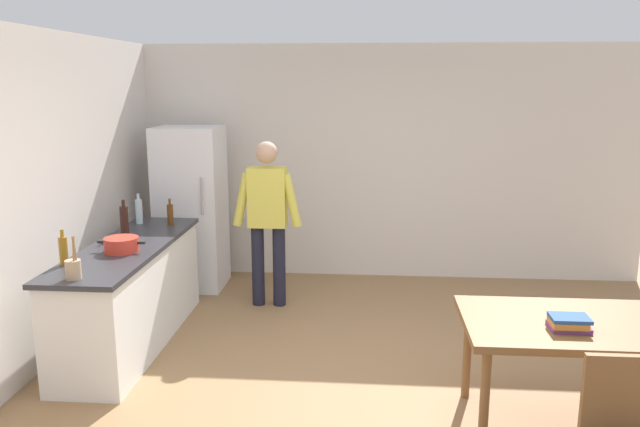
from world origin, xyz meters
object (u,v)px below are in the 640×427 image
Objects in this scene: cooking_pot at (121,245)px; bottle_wine_dark at (124,221)px; bottle_sauce_red at (140,212)px; bottle_oil_amber at (63,250)px; refrigerator at (191,208)px; utensil_jar at (73,269)px; bottle_beer_brown at (170,214)px; person at (268,213)px; book_stack at (569,323)px; bottle_water_clear at (139,211)px; dining_table at (571,332)px.

cooking_pot is 0.53m from bottle_wine_dark.
bottle_sauce_red is (-0.27, 1.14, 0.04)m from cooking_pot.
bottle_wine_dark reaches higher than bottle_oil_amber.
utensil_jar is (-0.12, -2.55, 0.08)m from refrigerator.
bottle_wine_dark is (-0.26, -0.50, 0.04)m from bottle_beer_brown.
person is 1.29m from bottle_sauce_red.
bottle_water_clear is at bearing 149.71° from book_stack.
bottle_oil_amber is 3.65m from book_stack.
dining_table is 4.12× the size of bottle_wine_dark.
refrigerator is 2.25m from bottle_oil_amber.
bottle_oil_amber is (-1.31, -1.67, 0.04)m from person.
utensil_jar is at bearing -94.19° from cooking_pot.
bottle_wine_dark is 0.91m from bottle_oil_amber.
bottle_oil_amber is 1.17× the size of bottle_sauce_red.
refrigerator is 6.92× the size of bottle_beer_brown.
bottle_oil_amber reaches higher than dining_table.
person reaches higher than bottle_wine_dark.
dining_table is 3.44m from utensil_jar.
dining_table is 3.50× the size of cooking_pot.
bottle_beer_brown is (0.15, 1.73, 0.03)m from utensil_jar.
cooking_pot is (-1.01, -1.26, -0.02)m from person.
bottle_oil_amber is (-0.12, -0.90, -0.03)m from bottle_wine_dark.
cooking_pot is at bearing 165.24° from dining_table.
bottle_water_clear is (-0.18, 1.76, 0.05)m from utensil_jar.
bottle_water_clear is 1.24× the size of book_stack.
person is 5.67× the size of bottle_water_clear.
book_stack is at bearing -23.80° from bottle_wine_dark.
refrigerator reaches higher than bottle_beer_brown.
bottle_beer_brown is 1.45m from bottle_oil_amber.
bottle_oil_amber reaches higher than bottle_beer_brown.
bottle_water_clear is 4.09m from book_stack.
bottle_wine_dark is at bearing 82.15° from bottle_oil_amber.
bottle_water_clear is at bearing 151.99° from dining_table.
bottle_wine_dark is at bearing -117.19° from bottle_beer_brown.
utensil_jar is at bearing -84.79° from bottle_wine_dark.
dining_table is 3.81m from bottle_wine_dark.
dining_table is 4.67× the size of bottle_water_clear.
cooking_pot is at bearing -71.39° from bottle_wine_dark.
refrigerator is 0.85m from bottle_water_clear.
utensil_jar is 1.77m from bottle_water_clear.
bottle_oil_amber is at bearing -99.09° from refrigerator.
cooking_pot is at bearing 85.81° from utensil_jar.
bottle_sauce_red reaches higher than dining_table.
bottle_wine_dark is at bearing 156.20° from book_stack.
person is 4.25× the size of cooking_pot.
bottle_sauce_red is (-3.63, 2.03, 0.32)m from dining_table.
bottle_sauce_red is at bearing 98.76° from bottle_wine_dark.
refrigerator reaches higher than person.
bottle_beer_brown is 0.93× the size of bottle_oil_amber.
dining_table is 5.38× the size of bottle_beer_brown.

